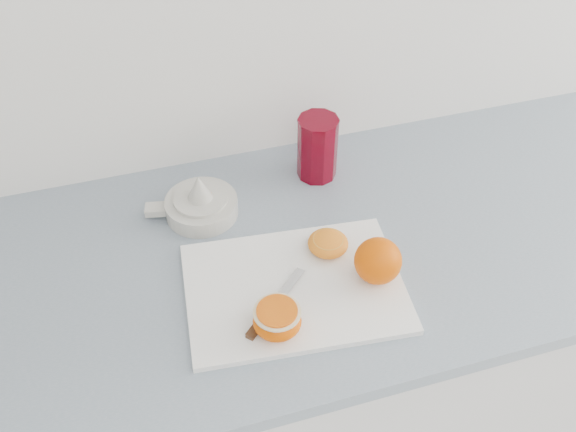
{
  "coord_description": "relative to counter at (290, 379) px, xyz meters",
  "views": [
    {
      "loc": [
        -0.34,
        0.92,
        1.75
      ],
      "look_at": [
        -0.1,
        1.71,
        0.96
      ],
      "focal_mm": 40.0,
      "sensor_mm": 36.0,
      "label": 1
    }
  ],
  "objects": [
    {
      "name": "counter",
      "position": [
        0.0,
        0.0,
        0.0
      ],
      "size": [
        2.49,
        0.64,
        0.89
      ],
      "color": "silver",
      "rests_on": "ground"
    },
    {
      "name": "cutting_board",
      "position": [
        -0.02,
        -0.1,
        0.45
      ],
      "size": [
        0.4,
        0.3,
        0.01
      ],
      "primitive_type": "cube",
      "rotation": [
        0.0,
        0.0,
        -0.1
      ],
      "color": "white",
      "rests_on": "counter"
    },
    {
      "name": "whole_orange",
      "position": [
        0.12,
        -0.12,
        0.5
      ],
      "size": [
        0.08,
        0.08,
        0.08
      ],
      "color": "#EF6800",
      "rests_on": "cutting_board"
    },
    {
      "name": "half_orange",
      "position": [
        -0.08,
        -0.18,
        0.48
      ],
      "size": [
        0.08,
        0.08,
        0.05
      ],
      "color": "#EF6800",
      "rests_on": "cutting_board"
    },
    {
      "name": "squeezed_shell",
      "position": [
        0.06,
        -0.03,
        0.47
      ],
      "size": [
        0.07,
        0.07,
        0.03
      ],
      "color": "orange",
      "rests_on": "cutting_board"
    },
    {
      "name": "paring_knife",
      "position": [
        -0.09,
        -0.15,
        0.46
      ],
      "size": [
        0.13,
        0.13,
        0.01
      ],
      "color": "#4F331A",
      "rests_on": "cutting_board"
    },
    {
      "name": "citrus_juicer",
      "position": [
        -0.14,
        0.14,
        0.47
      ],
      "size": [
        0.18,
        0.14,
        0.09
      ],
      "color": "silver",
      "rests_on": "counter"
    },
    {
      "name": "red_tumbler",
      "position": [
        0.11,
        0.19,
        0.51
      ],
      "size": [
        0.08,
        0.08,
        0.14
      ],
      "color": "#650312",
      "rests_on": "counter"
    }
  ]
}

